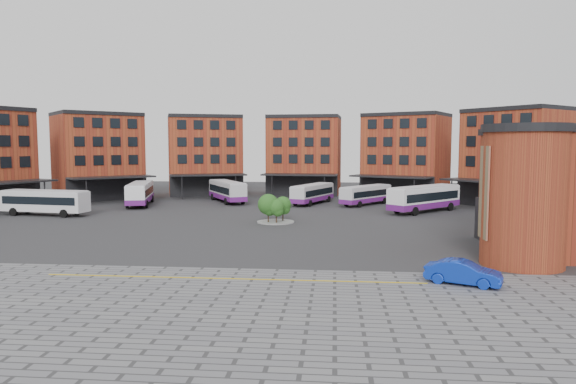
# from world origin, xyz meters

# --- Properties ---
(ground) EXTENTS (160.00, 160.00, 0.00)m
(ground) POSITION_xyz_m (0.00, 0.00, 0.00)
(ground) COLOR #28282B
(ground) RESTS_ON ground
(paving_zone) EXTENTS (50.00, 22.00, 0.02)m
(paving_zone) POSITION_xyz_m (2.00, -22.00, 0.01)
(paving_zone) COLOR slate
(paving_zone) RESTS_ON ground
(yellow_line) EXTENTS (26.00, 0.15, 0.02)m
(yellow_line) POSITION_xyz_m (2.00, -14.00, 0.03)
(yellow_line) COLOR gold
(yellow_line) RESTS_ON paving_zone
(main_building) EXTENTS (94.14, 42.48, 14.60)m
(main_building) POSITION_xyz_m (-4.77, 38.25, 7.23)
(main_building) COLOR #983F21
(main_building) RESTS_ON ground
(east_building) EXTENTS (17.40, 15.40, 10.60)m
(east_building) POSITION_xyz_m (28.70, -3.06, 5.29)
(east_building) COLOR #983F21
(east_building) RESTS_ON ground
(tree_island) EXTENTS (4.40, 4.40, 3.42)m
(tree_island) POSITION_xyz_m (1.92, 11.62, 1.86)
(tree_island) COLOR gray
(tree_island) RESTS_ON ground
(bus_a) EXTENTS (11.87, 4.22, 3.28)m
(bus_a) POSITION_xyz_m (-28.47, 15.27, 1.95)
(bus_a) COLOR silver
(bus_a) RESTS_ON ground
(bus_b) EXTENTS (5.71, 12.49, 3.43)m
(bus_b) POSITION_xyz_m (-20.53, 27.61, 1.86)
(bus_b) COLOR white
(bus_b) RESTS_ON ground
(bus_c) EXTENTS (8.18, 11.79, 3.37)m
(bus_c) POSITION_xyz_m (-8.28, 33.15, 1.82)
(bus_c) COLOR silver
(bus_c) RESTS_ON ground
(bus_d) EXTENTS (6.50, 10.93, 3.05)m
(bus_d) POSITION_xyz_m (5.51, 31.80, 1.65)
(bus_d) COLOR silver
(bus_d) RESTS_ON ground
(bus_e) EXTENTS (8.36, 9.77, 2.96)m
(bus_e) POSITION_xyz_m (13.70, 31.02, 1.60)
(bus_e) COLOR silver
(bus_e) RESTS_ON ground
(bus_f) EXTENTS (11.02, 11.03, 3.57)m
(bus_f) POSITION_xyz_m (21.12, 23.21, 1.94)
(bus_f) COLOR white
(bus_f) RESTS_ON ground
(blue_car) EXTENTS (5.06, 3.41, 1.58)m
(blue_car) POSITION_xyz_m (17.26, -13.94, 0.79)
(blue_car) COLOR #0D2EAD
(blue_car) RESTS_ON ground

